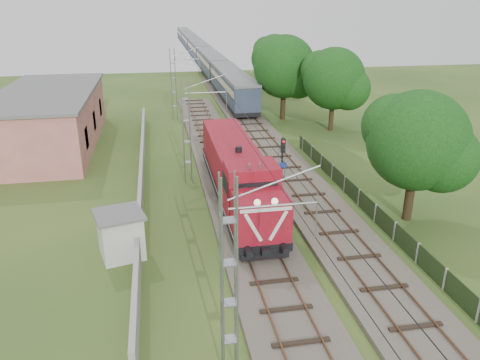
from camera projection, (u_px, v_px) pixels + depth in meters
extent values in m
plane|color=#2A491B|center=(261.00, 258.00, 25.35)|extent=(140.00, 140.00, 0.00)
cube|color=#6B6054|center=(239.00, 203.00, 31.71)|extent=(4.20, 70.00, 0.30)
cube|color=black|center=(239.00, 201.00, 31.64)|extent=(2.40, 70.00, 0.10)
cube|color=brown|center=(226.00, 200.00, 31.47)|extent=(0.08, 70.00, 0.05)
cube|color=brown|center=(251.00, 199.00, 31.75)|extent=(0.08, 70.00, 0.05)
cube|color=#6B6054|center=(266.00, 145.00, 44.46)|extent=(4.20, 80.00, 0.30)
cube|color=black|center=(266.00, 142.00, 44.39)|extent=(2.40, 80.00, 0.10)
cube|color=brown|center=(258.00, 142.00, 44.22)|extent=(0.08, 80.00, 0.05)
cube|color=brown|center=(275.00, 141.00, 44.50)|extent=(0.08, 80.00, 0.05)
cylinder|color=gray|center=(274.00, 206.00, 15.30)|extent=(3.00, 0.08, 0.08)
cylinder|color=gray|center=(206.00, 93.00, 33.64)|extent=(3.00, 0.08, 0.08)
cylinder|color=gray|center=(186.00, 59.00, 51.97)|extent=(3.00, 0.08, 0.08)
cylinder|color=black|center=(227.00, 110.00, 34.36)|extent=(0.03, 70.00, 0.03)
cylinder|color=black|center=(226.00, 92.00, 33.88)|extent=(0.03, 70.00, 0.03)
cube|color=#9E9E99|center=(142.00, 175.00, 35.00)|extent=(0.25, 40.00, 1.50)
cube|color=tan|center=(50.00, 119.00, 43.96)|extent=(8.00, 20.00, 5.00)
cube|color=#606060|center=(46.00, 92.00, 43.01)|extent=(8.40, 20.40, 0.25)
cube|color=black|center=(86.00, 138.00, 39.22)|extent=(0.10, 1.60, 1.80)
cube|color=black|center=(94.00, 121.00, 44.72)|extent=(0.10, 1.60, 1.80)
cube|color=black|center=(100.00, 107.00, 50.22)|extent=(0.10, 1.60, 1.80)
cube|color=black|center=(376.00, 213.00, 29.21)|extent=(0.05, 32.00, 1.15)
cube|color=#9E9E99|center=(303.00, 144.00, 42.96)|extent=(0.12, 0.12, 1.20)
cube|color=black|center=(237.00, 189.00, 31.90)|extent=(2.97, 16.84, 0.50)
cube|color=black|center=(253.00, 229.00, 27.02)|extent=(2.18, 3.57, 0.50)
cube|color=black|center=(225.00, 167.00, 37.01)|extent=(2.18, 3.57, 0.50)
cube|color=black|center=(265.00, 255.00, 24.42)|extent=(2.58, 0.25, 0.35)
cube|color=maroon|center=(260.00, 215.00, 24.81)|extent=(2.87, 2.48, 2.28)
sphere|color=white|center=(257.00, 203.00, 23.18)|extent=(0.36, 0.36, 0.36)
sphere|color=white|center=(275.00, 201.00, 23.33)|extent=(0.36, 0.36, 0.36)
cube|color=silver|center=(253.00, 228.00, 23.57)|extent=(0.99, 0.06, 1.66)
cube|color=silver|center=(278.00, 226.00, 23.79)|extent=(0.99, 0.06, 1.66)
cube|color=silver|center=(266.00, 210.00, 23.34)|extent=(2.67, 0.06, 0.18)
cube|color=maroon|center=(251.00, 190.00, 26.88)|extent=(2.97, 2.38, 3.17)
cube|color=black|center=(256.00, 190.00, 25.59)|extent=(2.48, 0.06, 0.89)
cube|color=maroon|center=(231.00, 156.00, 33.57)|extent=(2.77, 11.99, 2.58)
cylinder|color=black|center=(239.00, 150.00, 30.28)|extent=(0.44, 0.44, 0.40)
cylinder|color=gray|center=(249.00, 167.00, 25.47)|extent=(0.12, 0.12, 0.35)
cylinder|color=gray|center=(260.00, 166.00, 25.57)|extent=(0.12, 0.12, 0.35)
cube|color=black|center=(232.00, 96.00, 62.58)|extent=(2.93, 22.20, 0.50)
cube|color=#333F55|center=(232.00, 84.00, 61.99)|extent=(3.03, 22.20, 2.72)
cube|color=#C2B796|center=(232.00, 80.00, 61.81)|extent=(3.07, 21.31, 0.76)
cube|color=slate|center=(232.00, 72.00, 61.45)|extent=(3.08, 22.20, 0.35)
cube|color=black|center=(211.00, 71.00, 83.86)|extent=(2.93, 22.20, 0.50)
cube|color=#333F55|center=(211.00, 62.00, 83.27)|extent=(3.03, 22.20, 2.72)
cube|color=#C2B796|center=(211.00, 59.00, 83.09)|extent=(3.07, 21.31, 0.76)
cube|color=slate|center=(211.00, 53.00, 82.72)|extent=(3.08, 22.20, 0.35)
cube|color=black|center=(199.00, 57.00, 105.14)|extent=(2.93, 22.20, 0.50)
cube|color=#333F55|center=(198.00, 49.00, 104.55)|extent=(3.03, 22.20, 2.72)
cube|color=#C2B796|center=(198.00, 47.00, 104.37)|extent=(3.07, 21.31, 0.76)
cube|color=slate|center=(198.00, 42.00, 104.00)|extent=(3.08, 22.20, 0.35)
cube|color=black|center=(190.00, 47.00, 126.42)|extent=(2.93, 22.20, 0.50)
cube|color=#333F55|center=(190.00, 41.00, 125.83)|extent=(3.03, 22.20, 2.72)
cube|color=#C2B796|center=(190.00, 39.00, 125.65)|extent=(3.07, 21.31, 0.76)
cube|color=slate|center=(190.00, 35.00, 125.28)|extent=(3.08, 22.20, 0.35)
cube|color=black|center=(184.00, 40.00, 147.69)|extent=(2.93, 22.20, 0.50)
cube|color=#333F55|center=(184.00, 34.00, 147.11)|extent=(3.03, 22.20, 2.72)
cube|color=#C2B796|center=(184.00, 33.00, 146.93)|extent=(3.07, 21.31, 0.76)
cube|color=slate|center=(184.00, 29.00, 146.56)|extent=(3.08, 22.20, 0.35)
cylinder|color=black|center=(282.00, 168.00, 32.21)|extent=(0.12, 0.12, 4.41)
cube|color=black|center=(283.00, 146.00, 31.48)|extent=(0.32, 0.22, 0.97)
sphere|color=red|center=(284.00, 142.00, 31.27)|extent=(0.16, 0.16, 0.16)
sphere|color=black|center=(284.00, 146.00, 31.39)|extent=(0.16, 0.16, 0.16)
sphere|color=black|center=(283.00, 150.00, 31.50)|extent=(0.16, 0.16, 0.16)
cube|color=navy|center=(283.00, 165.00, 32.03)|extent=(0.49, 0.09, 0.35)
cube|color=beige|center=(121.00, 236.00, 25.17)|extent=(2.61, 2.61, 2.36)
cube|color=#606060|center=(119.00, 214.00, 24.70)|extent=(3.00, 3.00, 0.16)
cylinder|color=#3E2F19|center=(410.00, 192.00, 29.14)|extent=(0.57, 0.57, 3.69)
sphere|color=#0F370F|center=(417.00, 140.00, 27.92)|extent=(6.05, 6.05, 6.05)
sphere|color=#0F370F|center=(442.00, 157.00, 27.59)|extent=(4.23, 4.23, 4.23)
sphere|color=#0F370F|center=(394.00, 126.00, 28.47)|extent=(3.93, 3.93, 3.93)
cylinder|color=#3E2F19|center=(332.00, 112.00, 49.12)|extent=(0.50, 0.50, 3.87)
sphere|color=#0F370F|center=(334.00, 79.00, 47.84)|extent=(6.34, 6.34, 6.34)
sphere|color=#0F370F|center=(349.00, 89.00, 47.50)|extent=(4.43, 4.43, 4.43)
sphere|color=#0F370F|center=(320.00, 70.00, 48.42)|extent=(4.12, 4.12, 4.12)
cylinder|color=#3E2F19|center=(283.00, 101.00, 53.66)|extent=(0.59, 0.59, 4.26)
sphere|color=#0F370F|center=(284.00, 67.00, 52.25)|extent=(6.98, 6.98, 6.98)
sphere|color=#0F370F|center=(299.00, 76.00, 51.88)|extent=(4.88, 4.88, 4.88)
sphere|color=#0F370F|center=(271.00, 58.00, 52.89)|extent=(4.53, 4.53, 4.53)
cylinder|color=#3E2F19|center=(274.00, 78.00, 70.45)|extent=(0.55, 0.55, 3.73)
sphere|color=#0F370F|center=(275.00, 55.00, 69.22)|extent=(6.10, 6.10, 6.10)
sphere|color=#0F370F|center=(284.00, 62.00, 68.89)|extent=(4.27, 4.27, 4.27)
sphere|color=#0F370F|center=(266.00, 50.00, 69.78)|extent=(3.97, 3.97, 3.97)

